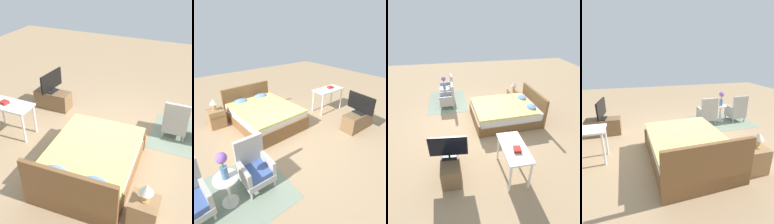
# 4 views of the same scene
# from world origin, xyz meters

# --- Properties ---
(ground_plane) EXTENTS (16.00, 16.00, 0.00)m
(ground_plane) POSITION_xyz_m (0.00, 0.00, 0.00)
(ground_plane) COLOR #A38460
(floor_rug) EXTENTS (2.10, 1.50, 0.01)m
(floor_rug) POSITION_xyz_m (-1.81, -0.79, 0.00)
(floor_rug) COLOR gray
(floor_rug) RESTS_ON ground_plane
(bed) EXTENTS (1.73, 2.21, 0.96)m
(bed) POSITION_xyz_m (-0.01, 1.17, 0.30)
(bed) COLOR brown
(bed) RESTS_ON ground_plane
(armchair_by_window_left) EXTENTS (0.58, 0.58, 0.92)m
(armchair_by_window_left) POSITION_xyz_m (-2.36, -0.73, 0.38)
(armchair_by_window_left) COLOR #ADA8A3
(armchair_by_window_left) RESTS_ON floor_rug
(armchair_by_window_right) EXTENTS (0.54, 0.54, 0.92)m
(armchair_by_window_right) POSITION_xyz_m (-1.27, -0.73, 0.38)
(armchair_by_window_right) COLOR #ADA8A3
(armchair_by_window_right) RESTS_ON floor_rug
(side_table) EXTENTS (0.40, 0.40, 0.57)m
(side_table) POSITION_xyz_m (-1.81, -0.85, 0.36)
(side_table) COLOR beige
(side_table) RESTS_ON ground_plane
(flower_vase) EXTENTS (0.17, 0.17, 0.48)m
(flower_vase) POSITION_xyz_m (-1.81, -0.85, 0.87)
(flower_vase) COLOR #4C709E
(flower_vase) RESTS_ON side_table
(nightstand) EXTENTS (0.44, 0.41, 0.54)m
(nightstand) POSITION_xyz_m (-1.19, 1.82, 0.27)
(nightstand) COLOR #997047
(nightstand) RESTS_ON ground_plane
(table_lamp) EXTENTS (0.22, 0.22, 0.33)m
(table_lamp) POSITION_xyz_m (-1.19, 1.82, 0.75)
(table_lamp) COLOR tan
(table_lamp) RESTS_ON nightstand
(tv_stand) EXTENTS (0.96, 0.40, 0.48)m
(tv_stand) POSITION_xyz_m (1.98, -0.74, 0.24)
(tv_stand) COLOR brown
(tv_stand) RESTS_ON ground_plane
(tv_flatscreen) EXTENTS (0.23, 0.82, 0.55)m
(tv_flatscreen) POSITION_xyz_m (1.98, -0.74, 0.77)
(tv_flatscreen) COLOR black
(tv_flatscreen) RESTS_ON tv_stand
(vanity_desk) EXTENTS (1.04, 0.52, 0.77)m
(vanity_desk) POSITION_xyz_m (2.23, 0.63, 0.65)
(vanity_desk) COLOR silver
(vanity_desk) RESTS_ON ground_plane
(book_stack) EXTENTS (0.22, 0.18, 0.06)m
(book_stack) POSITION_xyz_m (2.34, 0.65, 0.80)
(book_stack) COLOR #AD2823
(book_stack) RESTS_ON vanity_desk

